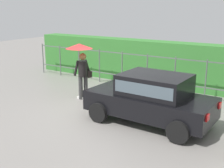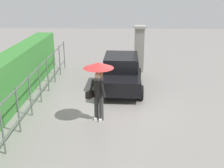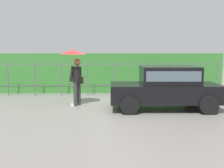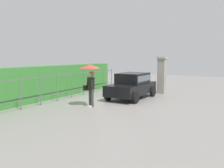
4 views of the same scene
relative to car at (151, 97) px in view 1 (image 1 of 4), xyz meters
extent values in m
plane|color=gray|center=(-1.70, 0.19, -0.80)|extent=(40.00, 40.00, 0.00)
cube|color=black|center=(-0.06, 0.00, -0.22)|extent=(3.74, 1.72, 0.60)
cube|color=black|center=(0.09, 0.00, 0.38)|extent=(1.93, 1.48, 0.60)
cube|color=#4C5B66|center=(0.09, 0.00, 0.40)|extent=(1.78, 1.50, 0.33)
cylinder|color=black|center=(-1.33, -0.81, -0.50)|extent=(0.60, 0.19, 0.60)
cylinder|color=black|center=(-1.29, 0.87, -0.50)|extent=(0.60, 0.19, 0.60)
cylinder|color=black|center=(1.17, -0.87, -0.50)|extent=(0.60, 0.19, 0.60)
cylinder|color=black|center=(1.21, 0.81, -0.50)|extent=(0.60, 0.19, 0.60)
cube|color=red|center=(1.79, -0.59, -0.07)|extent=(0.06, 0.20, 0.16)
cube|color=red|center=(1.81, 0.51, -0.07)|extent=(0.06, 0.20, 0.16)
cylinder|color=#333333|center=(-3.18, 0.65, -0.37)|extent=(0.15, 0.15, 0.86)
cylinder|color=#333333|center=(-3.08, 0.82, -0.37)|extent=(0.15, 0.15, 0.86)
cube|color=white|center=(-3.23, 0.68, -0.76)|extent=(0.26, 0.10, 0.08)
cube|color=white|center=(-3.13, 0.85, -0.76)|extent=(0.26, 0.10, 0.08)
cylinder|color=black|center=(-3.13, 0.74, 0.35)|extent=(0.34, 0.34, 0.58)
sphere|color=#DBAD89|center=(-3.13, 0.74, 0.78)|extent=(0.22, 0.22, 0.22)
sphere|color=olive|center=(-3.10, 0.72, 0.80)|extent=(0.25, 0.25, 0.25)
cylinder|color=black|center=(-3.31, 0.59, 0.37)|extent=(0.19, 0.24, 0.56)
cylinder|color=black|center=(-3.09, 0.97, 0.37)|extent=(0.19, 0.24, 0.56)
cylinder|color=#B2B2B7|center=(-3.26, 0.72, 0.69)|extent=(0.02, 0.02, 0.77)
cone|color=red|center=(-3.26, 0.72, 1.17)|extent=(0.98, 0.98, 0.18)
cube|color=black|center=(-3.10, 1.02, 0.11)|extent=(0.37, 0.31, 0.24)
cylinder|color=#59605B|center=(-7.69, 3.14, -0.05)|extent=(0.05, 0.05, 1.50)
cylinder|color=#59605B|center=(-6.49, 3.14, -0.05)|extent=(0.05, 0.05, 1.50)
cylinder|color=#59605B|center=(-5.29, 3.14, -0.05)|extent=(0.05, 0.05, 1.50)
cylinder|color=#59605B|center=(-4.10, 3.14, -0.05)|extent=(0.05, 0.05, 1.50)
cylinder|color=#59605B|center=(-2.90, 3.14, -0.05)|extent=(0.05, 0.05, 1.50)
cylinder|color=#59605B|center=(-1.71, 3.14, -0.05)|extent=(0.05, 0.05, 1.50)
cylinder|color=#59605B|center=(-0.51, 3.14, -0.05)|extent=(0.05, 0.05, 1.50)
cylinder|color=#59605B|center=(0.69, 3.14, -0.05)|extent=(0.05, 0.05, 1.50)
cube|color=#59605B|center=(-2.30, 3.14, 0.62)|extent=(10.76, 0.03, 0.04)
cube|color=#59605B|center=(-2.30, 3.14, -0.35)|extent=(10.76, 0.03, 0.04)
cube|color=#387F33|center=(-2.30, 4.24, 0.15)|extent=(11.76, 0.90, 1.90)
camera|label=1|loc=(3.48, -7.44, 2.55)|focal=46.89mm
camera|label=2|loc=(-11.71, -0.01, 3.55)|focal=44.45mm
camera|label=3|loc=(-2.10, -9.29, 1.17)|focal=44.00mm
camera|label=4|loc=(-12.29, -5.63, 1.62)|focal=37.16mm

